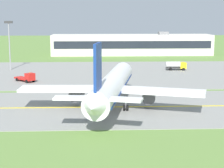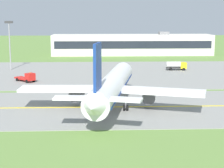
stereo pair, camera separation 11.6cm
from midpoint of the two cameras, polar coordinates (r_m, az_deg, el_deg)
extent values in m
plane|color=olive|center=(69.65, 0.13, -3.49)|extent=(500.00, 500.00, 0.00)
cube|color=gray|center=(69.64, 0.13, -3.45)|extent=(240.00, 28.00, 0.10)
cube|color=gray|center=(111.60, 4.28, 1.69)|extent=(140.00, 52.00, 0.10)
cube|color=yellow|center=(69.62, 0.13, -3.40)|extent=(220.00, 0.60, 0.01)
cylinder|color=white|center=(68.47, 0.12, -0.13)|extent=(10.11, 34.16, 4.00)
cone|color=white|center=(86.31, 1.78, 2.01)|extent=(4.21, 3.25, 3.80)
cone|color=white|center=(50.61, -2.74, -3.37)|extent=(3.92, 3.76, 3.40)
cube|color=navy|center=(68.56, 0.12, -0.54)|extent=(9.69, 31.50, 0.36)
cube|color=#1E232D|center=(84.04, 1.62, 2.27)|extent=(3.67, 2.39, 0.70)
cube|color=white|center=(68.12, -7.23, -0.69)|extent=(15.19, 5.44, 0.50)
cylinder|color=#47474C|center=(69.81, -5.20, -1.56)|extent=(2.88, 3.76, 2.30)
cylinder|color=black|center=(71.34, -4.90, -1.30)|extent=(2.11, 0.63, 2.10)
cube|color=white|center=(65.78, 7.21, -1.08)|extent=(15.75, 9.30, 0.50)
cylinder|color=#47474C|center=(68.07, 5.53, -1.87)|extent=(2.88, 3.76, 2.30)
cylinder|color=black|center=(69.64, 5.59, -1.60)|extent=(2.11, 0.63, 2.10)
cube|color=navy|center=(53.01, -2.10, 2.59)|extent=(1.19, 4.40, 6.50)
cube|color=white|center=(54.23, -5.44, -2.06)|extent=(6.17, 2.86, 0.30)
cube|color=white|center=(53.13, 1.30, -2.27)|extent=(6.43, 4.00, 0.30)
cylinder|color=slate|center=(81.67, 1.37, -0.47)|extent=(0.24, 0.24, 1.65)
cylinder|color=black|center=(81.82, 1.37, -1.03)|extent=(0.54, 1.15, 1.10)
cylinder|color=slate|center=(67.51, -2.30, -2.74)|extent=(0.24, 0.24, 1.65)
cylinder|color=black|center=(67.74, -2.53, -3.41)|extent=(0.54, 1.15, 1.10)
cylinder|color=black|center=(67.65, -2.07, -3.42)|extent=(0.54, 1.15, 1.10)
cylinder|color=slate|center=(66.79, 2.10, -2.87)|extent=(0.24, 0.24, 1.65)
cylinder|color=black|center=(67.01, 1.86, -3.55)|extent=(0.54, 1.15, 1.10)
cylinder|color=black|center=(66.96, 2.33, -3.57)|extent=(0.54, 1.15, 1.10)
cube|color=yellow|center=(117.97, 10.52, 2.72)|extent=(1.91, 2.10, 1.80)
cube|color=#1E232D|center=(118.06, 10.89, 2.87)|extent=(0.22, 1.84, 0.81)
cylinder|color=silver|center=(117.46, 9.08, 2.85)|extent=(4.29, 2.03, 1.80)
cube|color=#383838|center=(117.60, 9.07, 2.35)|extent=(4.31, 2.33, 0.24)
cylinder|color=orange|center=(117.84, 10.54, 3.20)|extent=(0.20, 0.20, 0.18)
cylinder|color=black|center=(119.08, 10.42, 2.28)|extent=(0.92, 0.35, 0.90)
cylinder|color=black|center=(117.13, 10.59, 2.14)|extent=(0.92, 0.35, 0.90)
cylinder|color=black|center=(118.54, 8.59, 2.30)|extent=(0.92, 0.35, 0.90)
cylinder|color=black|center=(116.48, 8.73, 2.16)|extent=(0.92, 0.35, 0.90)
cube|color=red|center=(96.60, -11.97, 1.05)|extent=(2.69, 2.68, 1.80)
cube|color=#1E232D|center=(95.93, -11.72, 1.18)|extent=(1.41, 1.37, 0.81)
cube|color=red|center=(99.34, -13.01, 0.84)|extent=(4.71, 4.77, 0.40)
cylinder|color=orange|center=(96.45, -11.99, 1.63)|extent=(0.20, 0.20, 0.18)
cylinder|color=black|center=(97.33, -11.46, 0.51)|extent=(0.84, 0.86, 0.90)
cylinder|color=black|center=(96.22, -12.44, 0.36)|extent=(0.84, 0.86, 0.90)
cylinder|color=black|center=(100.72, -12.79, 0.78)|extent=(0.84, 0.86, 0.90)
cylinder|color=black|center=(99.59, -13.80, 0.63)|extent=(0.84, 0.86, 0.90)
cube|color=beige|center=(162.06, 3.00, 5.82)|extent=(66.18, 12.23, 8.40)
cube|color=#1E232D|center=(155.90, 3.22, 5.80)|extent=(63.53, 0.10, 3.03)
cube|color=slate|center=(163.56, 7.67, 7.47)|extent=(4.00, 4.00, 1.20)
cylinder|color=gray|center=(120.43, -14.83, 5.33)|extent=(0.36, 0.36, 14.00)
cube|color=#333333|center=(120.08, -14.99, 8.83)|extent=(2.40, 0.50, 0.70)
camera|label=1|loc=(0.06, -89.95, 0.01)|focal=61.87mm
camera|label=2|loc=(0.06, 90.05, -0.01)|focal=61.87mm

